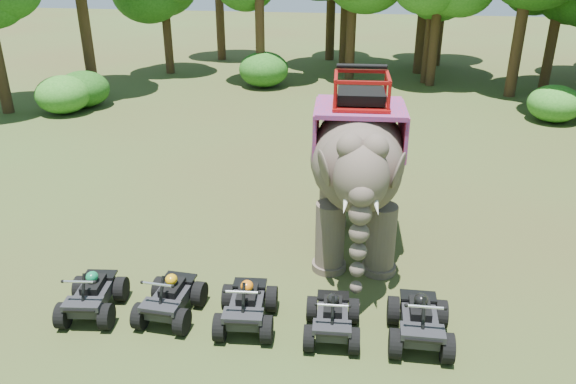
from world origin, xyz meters
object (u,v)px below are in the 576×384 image
elephant (357,165)px  atv_0 (91,290)px  atv_2 (246,300)px  atv_1 (170,293)px  atv_3 (333,312)px  atv_4 (420,315)px

elephant → atv_0: 7.01m
elephant → atv_2: elephant is taller
atv_0 → atv_2: bearing=-4.8°
elephant → atv_2: size_ratio=3.43×
atv_0 → atv_1: atv_1 is taller
atv_2 → atv_1: bearing=173.8°
elephant → atv_0: elephant is taller
atv_2 → atv_3: 1.85m
atv_1 → atv_3: (3.56, -0.14, -0.02)m
atv_3 → atv_4: (1.78, 0.09, 0.06)m
elephant → atv_0: (-5.58, -3.84, -1.79)m
atv_1 → atv_2: bearing=2.1°
atv_0 → atv_2: 3.46m
atv_1 → atv_4: atv_4 is taller
atv_0 → atv_1: bearing=-1.5°
elephant → atv_3: elephant is taller
atv_3 → atv_4: size_ratio=0.90×
atv_4 → atv_0: bearing=180.0°
atv_1 → atv_3: 3.57m
atv_1 → atv_4: 5.35m
atv_3 → atv_4: 1.79m
elephant → atv_3: size_ratio=3.68×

